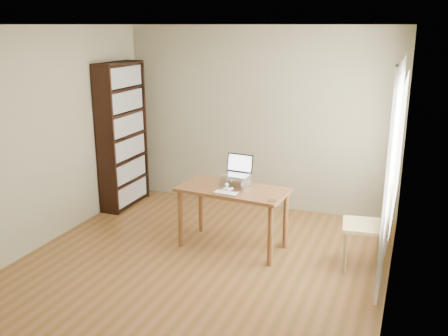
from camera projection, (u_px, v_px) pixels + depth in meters
room at (196, 156)px, 5.12m from camera, size 4.04×4.54×2.64m
bookshelf at (123, 136)px, 7.22m from camera, size 0.30×0.90×2.10m
curtains at (392, 167)px, 5.20m from camera, size 0.03×1.90×2.25m
desk at (233, 197)px, 5.88m from camera, size 1.32×0.74×0.75m
laptop_stand at (235, 180)px, 5.90m from camera, size 0.32×0.25×0.13m
laptop at (237, 170)px, 5.92m from camera, size 0.34×0.30×0.23m
keyboard at (226, 193)px, 5.66m from camera, size 0.29×0.14×0.02m
coaster at (272, 201)px, 5.44m from camera, size 0.10×0.10×0.01m
cat at (237, 180)px, 5.93m from camera, size 0.25×0.48×0.15m
chair at (373, 221)px, 5.37m from camera, size 0.52×0.52×1.04m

